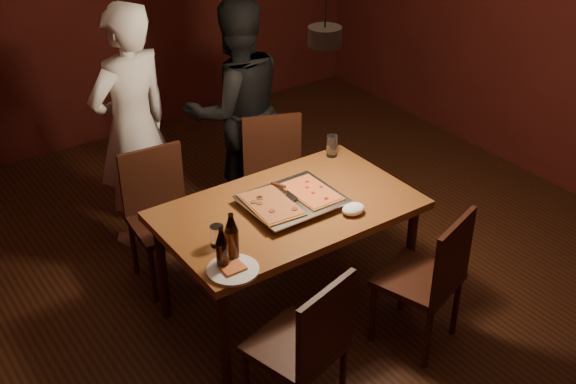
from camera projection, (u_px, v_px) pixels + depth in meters
room_shell at (323, 98)px, 3.96m from camera, size 6.00×6.00×6.00m
dining_table at (288, 217)px, 4.26m from camera, size 1.50×0.90×0.75m
chair_far_left at (160, 204)px, 4.65m from camera, size 0.45×0.45×0.49m
chair_far_right at (275, 168)px, 5.07m from camera, size 0.55×0.55×0.49m
chair_near_left at (308, 338)px, 3.56m from camera, size 0.51×0.51×0.49m
chair_near_right at (433, 270)px, 4.05m from camera, size 0.53×0.53×0.49m
pizza_tray at (292, 202)px, 4.22m from camera, size 0.56×0.47×0.05m
pizza_meat at (271, 205)px, 4.13m from camera, size 0.28×0.41×0.02m
pizza_cheese at (311, 192)px, 4.26m from camera, size 0.23×0.37×0.02m
spatula at (291, 195)px, 4.21m from camera, size 0.11×0.25×0.04m
beer_bottle_a at (222, 248)px, 3.64m from camera, size 0.06×0.06×0.24m
beer_bottle_b at (232, 237)px, 3.70m from camera, size 0.07×0.07×0.28m
water_glass_left at (217, 236)px, 3.85m from camera, size 0.08×0.08×0.12m
water_glass_right at (332, 146)px, 4.73m from camera, size 0.07×0.07×0.15m
plate_slice at (233, 270)px, 3.68m from camera, size 0.27×0.27×0.03m
napkin at (353, 209)px, 4.14m from camera, size 0.14×0.11×0.06m
diner_white at (132, 128)px, 4.87m from camera, size 0.71×0.56×1.73m
diner_dark at (236, 110)px, 5.23m from camera, size 0.88×0.73×1.65m
pendant_lamp at (325, 34)px, 3.78m from camera, size 0.18×0.18×1.10m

